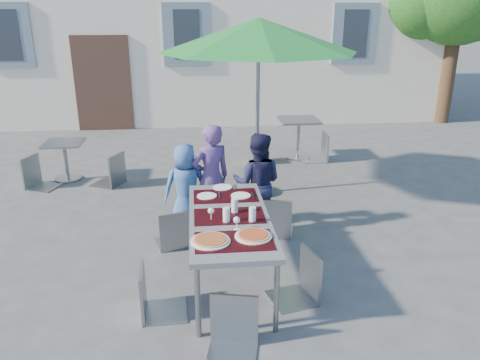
{
  "coord_description": "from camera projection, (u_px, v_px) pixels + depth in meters",
  "views": [
    {
      "loc": [
        0.1,
        -3.89,
        2.68
      ],
      "look_at": [
        0.62,
        1.3,
        0.81
      ],
      "focal_mm": 35.0,
      "sensor_mm": 36.0,
      "label": 1
    }
  ],
  "objects": [
    {
      "name": "glassware",
      "position": [
        235.0,
        212.0,
        4.59
      ],
      "size": [
        0.47,
        0.47,
        0.15
      ],
      "color": "silver",
      "rests_on": "dining_table"
    },
    {
      "name": "bg_chair_r_0",
      "position": [
        110.0,
        151.0,
        7.52
      ],
      "size": [
        0.59,
        0.59,
        1.0
      ],
      "color": "gray",
      "rests_on": "ground"
    },
    {
      "name": "chair_4",
      "position": [
        303.0,
        249.0,
        4.48
      ],
      "size": [
        0.5,
        0.5,
        0.93
      ],
      "color": "#93979F",
      "rests_on": "ground"
    },
    {
      "name": "ground",
      "position": [
        190.0,
        305.0,
        4.54
      ],
      "size": [
        90.0,
        90.0,
        0.0
      ],
      "primitive_type": "plane",
      "color": "#424245",
      "rests_on": "ground"
    },
    {
      "name": "bg_chair_r_1",
      "position": [
        321.0,
        130.0,
        8.8
      ],
      "size": [
        0.46,
        0.46,
        1.01
      ],
      "color": "#90979B",
      "rests_on": "ground"
    },
    {
      "name": "child_1",
      "position": [
        211.0,
        178.0,
        5.93
      ],
      "size": [
        0.6,
        0.51,
        1.4
      ],
      "primitive_type": "imported",
      "rotation": [
        0.0,
        0.0,
        3.55
      ],
      "color": "#5C3D7C",
      "rests_on": "ground"
    },
    {
      "name": "bg_chair_l_1",
      "position": [
        257.0,
        138.0,
        8.66
      ],
      "size": [
        0.4,
        0.4,
        0.85
      ],
      "color": "#92969D",
      "rests_on": "ground"
    },
    {
      "name": "chair_0",
      "position": [
        173.0,
        206.0,
        5.5
      ],
      "size": [
        0.5,
        0.5,
        0.91
      ],
      "color": "gray",
      "rests_on": "ground"
    },
    {
      "name": "pizza_near_right",
      "position": [
        253.0,
        235.0,
        4.25
      ],
      "size": [
        0.34,
        0.34,
        0.03
      ],
      "color": "white",
      "rests_on": "dining_table"
    },
    {
      "name": "child_2",
      "position": [
        257.0,
        183.0,
        5.89
      ],
      "size": [
        0.71,
        0.52,
        1.3
      ],
      "primitive_type": "imported",
      "rotation": [
        0.0,
        0.0,
        2.88
      ],
      "color": "#1A1A39",
      "rests_on": "ground"
    },
    {
      "name": "cafe_table_1",
      "position": [
        298.0,
        131.0,
        8.91
      ],
      "size": [
        0.73,
        0.73,
        0.78
      ],
      "color": "#9EA0A5",
      "rests_on": "ground"
    },
    {
      "name": "child_0",
      "position": [
        186.0,
        188.0,
        5.95
      ],
      "size": [
        0.6,
        0.42,
        1.15
      ],
      "primitive_type": "imported",
      "rotation": [
        0.0,
        0.0,
        3.25
      ],
      "color": "#375C99",
      "rests_on": "ground"
    },
    {
      "name": "chair_3",
      "position": [
        152.0,
        263.0,
        4.24
      ],
      "size": [
        0.43,
        0.42,
        0.92
      ],
      "color": "gray",
      "rests_on": "ground"
    },
    {
      "name": "place_settings",
      "position": [
        224.0,
        193.0,
        5.28
      ],
      "size": [
        0.64,
        0.5,
        0.01
      ],
      "color": "white",
      "rests_on": "dining_table"
    },
    {
      "name": "pizza_near_left",
      "position": [
        211.0,
        240.0,
        4.16
      ],
      "size": [
        0.36,
        0.36,
        0.03
      ],
      "color": "white",
      "rests_on": "dining_table"
    },
    {
      "name": "patio_umbrella",
      "position": [
        259.0,
        36.0,
        6.57
      ],
      "size": [
        2.89,
        2.89,
        2.62
      ],
      "color": "#9EA0A5",
      "rests_on": "ground"
    },
    {
      "name": "chair_5",
      "position": [
        232.0,
        296.0,
        3.75
      ],
      "size": [
        0.49,
        0.49,
        0.92
      ],
      "color": "gray",
      "rests_on": "ground"
    },
    {
      "name": "chair_1",
      "position": [
        218.0,
        194.0,
        5.72
      ],
      "size": [
        0.49,
        0.49,
        1.0
      ],
      "color": "gray",
      "rests_on": "ground"
    },
    {
      "name": "cafe_table_0",
      "position": [
        65.0,
        156.0,
        7.81
      ],
      "size": [
        0.62,
        0.62,
        0.66
      ],
      "color": "#9EA0A5",
      "rests_on": "ground"
    },
    {
      "name": "bg_chair_l_0",
      "position": [
        34.0,
        153.0,
        7.43
      ],
      "size": [
        0.55,
        0.55,
        0.97
      ],
      "color": "gray",
      "rests_on": "ground"
    },
    {
      "name": "dining_table",
      "position": [
        229.0,
        221.0,
        4.72
      ],
      "size": [
        0.8,
        1.85,
        0.76
      ],
      "color": "#48484D",
      "rests_on": "ground"
    },
    {
      "name": "chair_2",
      "position": [
        275.0,
        193.0,
        5.78
      ],
      "size": [
        0.54,
        0.54,
        0.99
      ],
      "color": "gray",
      "rests_on": "ground"
    }
  ]
}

